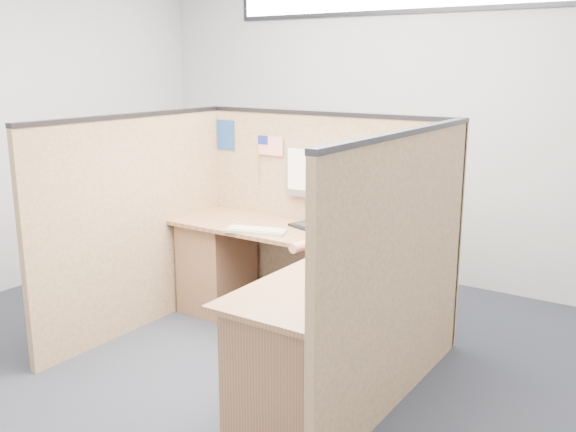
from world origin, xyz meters
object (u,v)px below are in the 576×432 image
Objects in this scene: mouse at (317,240)px; l_desk at (290,299)px; laptop at (318,219)px; keyboard at (256,230)px.

l_desk is at bearing -113.06° from mouse.
laptop is at bearing 104.78° from l_desk.
mouse is at bearing -40.13° from laptop.
keyboard is at bearing 180.00° from mouse.
l_desk is at bearing -56.30° from laptop.
keyboard is 0.49m from mouse.
mouse is at bearing -17.00° from keyboard.
keyboard is (-0.26, -0.39, -0.04)m from laptop.
laptop is at bearing 120.95° from mouse.
mouse is (0.49, 0.00, 0.01)m from keyboard.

